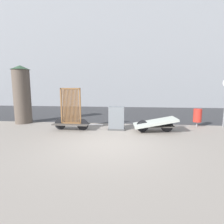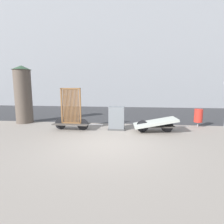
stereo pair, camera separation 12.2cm
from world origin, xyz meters
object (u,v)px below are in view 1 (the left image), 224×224
object	(u,v)px
utility_cabinet	(116,119)
trash_bin	(197,115)
bike_cart_with_bedframe	(71,116)
advertising_column	(22,94)
bike_cart_with_mattress	(155,123)

from	to	relation	value
utility_cabinet	trash_bin	xyz separation A→B (m)	(4.22, 1.11, 0.07)
bike_cart_with_bedframe	utility_cabinet	world-z (taller)	bike_cart_with_bedframe
bike_cart_with_bedframe	utility_cabinet	xyz separation A→B (m)	(2.19, 0.28, -0.18)
trash_bin	advertising_column	xyz separation A→B (m)	(-9.78, 0.00, 1.08)
advertising_column	trash_bin	bearing A→B (deg)	-0.00
utility_cabinet	trash_bin	size ratio (longest dim) A/B	1.20
bike_cart_with_bedframe	bike_cart_with_mattress	distance (m)	4.02
bike_cart_with_mattress	trash_bin	size ratio (longest dim) A/B	2.70
bike_cart_with_mattress	trash_bin	xyz separation A→B (m)	(2.40, 1.39, 0.18)
bike_cart_with_bedframe	trash_bin	size ratio (longest dim) A/B	2.58
bike_cart_with_mattress	utility_cabinet	xyz separation A→B (m)	(-1.82, 0.28, 0.11)
bike_cart_with_bedframe	trash_bin	bearing A→B (deg)	13.44
advertising_column	bike_cart_with_bedframe	bearing A→B (deg)	-22.44
utility_cabinet	advertising_column	size ratio (longest dim) A/B	0.35
bike_cart_with_mattress	trash_bin	bearing A→B (deg)	25.71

